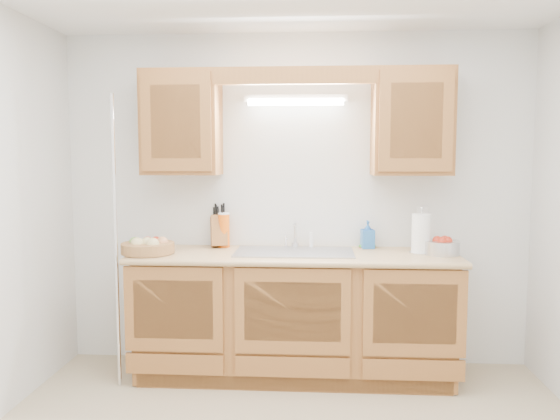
# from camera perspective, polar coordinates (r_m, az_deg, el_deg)

# --- Properties ---
(room) EXTENTS (3.52, 3.50, 2.50)m
(room) POSITION_cam_1_polar(r_m,az_deg,el_deg) (2.66, 0.58, -1.53)
(room) COLOR tan
(room) RESTS_ON ground
(base_cabinets) EXTENTS (2.20, 0.60, 0.86)m
(base_cabinets) POSITION_cam_1_polar(r_m,az_deg,el_deg) (4.01, 1.48, -10.96)
(base_cabinets) COLOR #975C2C
(base_cabinets) RESTS_ON ground
(countertop) EXTENTS (2.30, 0.63, 0.04)m
(countertop) POSITION_cam_1_polar(r_m,az_deg,el_deg) (3.89, 1.49, -4.80)
(countertop) COLOR tan
(countertop) RESTS_ON base_cabinets
(upper_cabinet_left) EXTENTS (0.55, 0.33, 0.75)m
(upper_cabinet_left) POSITION_cam_1_polar(r_m,az_deg,el_deg) (4.10, -10.21, 8.91)
(upper_cabinet_left) COLOR #975C2C
(upper_cabinet_left) RESTS_ON room
(upper_cabinet_right) EXTENTS (0.55, 0.33, 0.75)m
(upper_cabinet_right) POSITION_cam_1_polar(r_m,az_deg,el_deg) (4.04, 13.59, 8.89)
(upper_cabinet_right) COLOR #975C2C
(upper_cabinet_right) RESTS_ON room
(valance) EXTENTS (2.20, 0.05, 0.12)m
(valance) POSITION_cam_1_polar(r_m,az_deg,el_deg) (3.87, 1.54, 13.88)
(valance) COLOR #975C2C
(valance) RESTS_ON room
(fluorescent_fixture) EXTENTS (0.76, 0.08, 0.08)m
(fluorescent_fixture) POSITION_cam_1_polar(r_m,az_deg,el_deg) (4.08, 1.65, 11.43)
(fluorescent_fixture) COLOR white
(fluorescent_fixture) RESTS_ON room
(sink) EXTENTS (0.84, 0.46, 0.36)m
(sink) POSITION_cam_1_polar(r_m,az_deg,el_deg) (3.92, 1.50, -5.49)
(sink) COLOR #9E9EA3
(sink) RESTS_ON countertop
(wire_shelf_pole) EXTENTS (0.03, 0.03, 2.00)m
(wire_shelf_pole) POSITION_cam_1_polar(r_m,az_deg,el_deg) (3.86, -16.77, -3.31)
(wire_shelf_pole) COLOR silver
(wire_shelf_pole) RESTS_ON ground
(outlet_plate) EXTENTS (0.08, 0.01, 0.12)m
(outlet_plate) POSITION_cam_1_polar(r_m,az_deg,el_deg) (4.23, 14.62, -0.45)
(outlet_plate) COLOR white
(outlet_plate) RESTS_ON room
(fruit_basket) EXTENTS (0.47, 0.47, 0.12)m
(fruit_basket) POSITION_cam_1_polar(r_m,az_deg,el_deg) (3.96, -13.64, -3.71)
(fruit_basket) COLOR #A47042
(fruit_basket) RESTS_ON countertop
(knife_block) EXTENTS (0.16, 0.22, 0.34)m
(knife_block) POSITION_cam_1_polar(r_m,az_deg,el_deg) (4.17, -6.41, -2.16)
(knife_block) COLOR #975C2C
(knife_block) RESTS_ON countertop
(orange_canister) EXTENTS (0.09, 0.09, 0.26)m
(orange_canister) POSITION_cam_1_polar(r_m,az_deg,el_deg) (4.14, -5.89, -2.09)
(orange_canister) COLOR #FF660E
(orange_canister) RESTS_ON countertop
(soap_bottle) EXTENTS (0.10, 0.11, 0.21)m
(soap_bottle) POSITION_cam_1_polar(r_m,az_deg,el_deg) (4.12, 9.14, -2.53)
(soap_bottle) COLOR #2260AE
(soap_bottle) RESTS_ON countertop
(sponge) EXTENTS (0.13, 0.10, 0.02)m
(sponge) POSITION_cam_1_polar(r_m,az_deg,el_deg) (4.15, 9.10, -3.80)
(sponge) COLOR #CC333F
(sponge) RESTS_ON countertop
(paper_towel) EXTENTS (0.16, 0.16, 0.33)m
(paper_towel) POSITION_cam_1_polar(r_m,az_deg,el_deg) (3.97, 14.53, -2.44)
(paper_towel) COLOR silver
(paper_towel) RESTS_ON countertop
(apple_bowl) EXTENTS (0.29, 0.29, 0.13)m
(apple_bowl) POSITION_cam_1_polar(r_m,az_deg,el_deg) (3.98, 16.52, -3.67)
(apple_bowl) COLOR silver
(apple_bowl) RESTS_ON countertop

